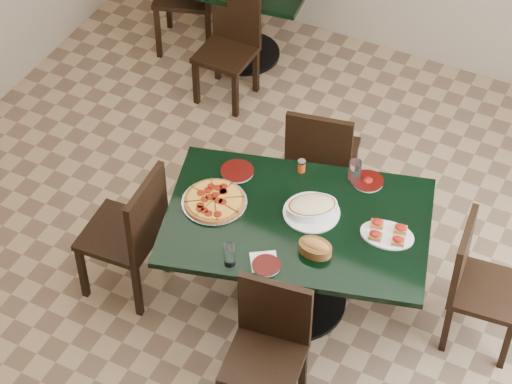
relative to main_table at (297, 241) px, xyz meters
The scene contains 20 objects.
floor 0.68m from the main_table, behind, with size 5.50×5.50×0.00m, color #947755.
room_shell 1.93m from the main_table, 69.51° to the left, with size 5.50×5.50×5.50m.
main_table is the anchor object (origin of this frame).
back_table 2.59m from the main_table, 124.32° to the left, with size 1.14×0.89×0.75m.
chair_far 0.83m from the main_table, 104.06° to the left, with size 0.51×0.51×0.92m.
chair_near 0.72m from the main_table, 76.95° to the right, with size 0.47×0.47×0.89m.
chair_right 1.07m from the main_table, 14.07° to the left, with size 0.46×0.46×0.89m.
chair_left 0.99m from the main_table, 160.10° to the right, with size 0.47×0.47×0.95m.
back_chair_near 2.15m from the main_table, 128.55° to the left, with size 0.40×0.40×0.85m.
pepperoni_pizza 0.54m from the main_table, 168.63° to the right, with size 0.39×0.39×0.04m.
lasagna_casserole 0.25m from the main_table, 58.64° to the left, with size 0.36×0.34×0.09m.
bread_basket 0.35m from the main_table, 43.11° to the right, with size 0.20×0.13×0.09m.
bruschetta_platter 0.56m from the main_table, 12.67° to the left, with size 0.34×0.25×0.05m.
side_plate_near 0.44m from the main_table, 90.21° to the right, with size 0.16×0.16×0.02m.
side_plate_far_r 0.57m from the main_table, 62.64° to the left, with size 0.19×0.19×0.03m.
side_plate_far_l 0.57m from the main_table, 158.64° to the left, with size 0.20×0.20×0.02m.
napkin_setting 0.42m from the main_table, 94.02° to the right, with size 0.21×0.21×0.01m.
water_glass_a 0.54m from the main_table, 69.13° to the left, with size 0.07×0.07×0.16m, color white.
water_glass_b 0.57m from the main_table, 112.00° to the right, with size 0.06×0.06×0.14m, color white.
pepper_shaker 0.47m from the main_table, 111.95° to the left, with size 0.05×0.05×0.08m.
Camera 1 is at (1.96, -3.65, 4.95)m, focal length 70.00 mm.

